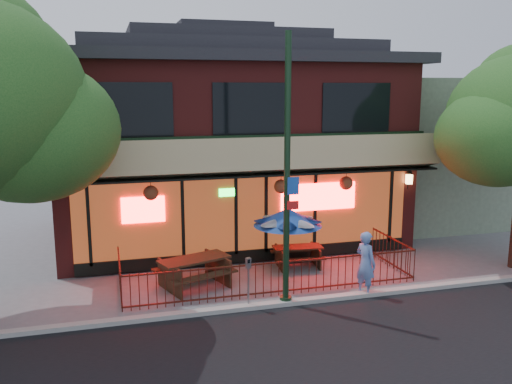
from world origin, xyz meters
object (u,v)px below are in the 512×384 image
(picnic_table_right, at_px, (298,253))
(patio_umbrella, at_px, (288,217))
(picnic_table_left, at_px, (194,268))
(pedestrian, at_px, (366,263))
(street_light, at_px, (287,187))
(parking_meter_near, at_px, (248,274))

(picnic_table_right, relative_size, patio_umbrella, 0.73)
(picnic_table_left, distance_m, pedestrian, 4.83)
(street_light, relative_size, patio_umbrella, 3.07)
(street_light, bearing_deg, picnic_table_left, 138.27)
(patio_umbrella, bearing_deg, pedestrian, -42.82)
(pedestrian, height_order, parking_meter_near, pedestrian)
(parking_meter_near, bearing_deg, picnic_table_left, 120.20)
(picnic_table_right, distance_m, parking_meter_near, 3.70)
(picnic_table_right, height_order, pedestrian, pedestrian)
(street_light, distance_m, patio_umbrella, 2.13)
(pedestrian, bearing_deg, patio_umbrella, 25.88)
(patio_umbrella, bearing_deg, picnic_table_right, 57.11)
(street_light, relative_size, parking_meter_near, 5.17)
(picnic_table_right, bearing_deg, parking_meter_near, -130.19)
(picnic_table_left, height_order, parking_meter_near, parking_meter_near)
(street_light, height_order, patio_umbrella, street_light)
(street_light, distance_m, picnic_table_left, 3.85)
(picnic_table_left, distance_m, patio_umbrella, 3.06)
(street_light, distance_m, parking_meter_near, 2.46)
(patio_umbrella, distance_m, parking_meter_near, 2.53)
(picnic_table_left, distance_m, picnic_table_right, 3.59)
(street_light, relative_size, picnic_table_right, 4.21)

